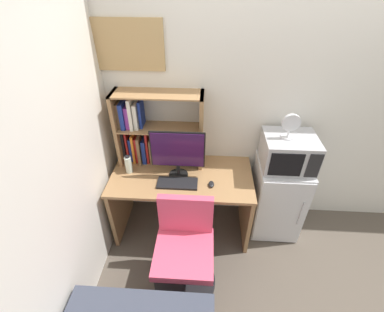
{
  "coord_description": "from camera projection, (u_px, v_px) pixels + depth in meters",
  "views": [
    {
      "loc": [
        -0.67,
        -2.25,
        2.35
      ],
      "look_at": [
        -0.78,
        -0.37,
        0.98
      ],
      "focal_mm": 24.85,
      "sensor_mm": 36.0,
      "label": 1
    }
  ],
  "objects": [
    {
      "name": "wall_corkboard",
      "position": [
        122.0,
        45.0,
        2.16
      ],
      "size": [
        0.7,
        0.02,
        0.41
      ],
      "primitive_type": "cube",
      "color": "tan"
    },
    {
      "name": "desk_chair",
      "position": [
        185.0,
        252.0,
        2.25
      ],
      "size": [
        0.55,
        0.55,
        0.86
      ],
      "color": "black",
      "rests_on": "ground_plane"
    },
    {
      "name": "desk_fan",
      "position": [
        290.0,
        125.0,
        2.22
      ],
      "size": [
        0.15,
        0.11,
        0.23
      ],
      "color": "silver",
      "rests_on": "microwave"
    },
    {
      "name": "mini_fridge",
      "position": [
        277.0,
        197.0,
        2.71
      ],
      "size": [
        0.47,
        0.49,
        0.83
      ],
      "color": "silver",
      "rests_on": "ground_plane"
    },
    {
      "name": "wall_back",
      "position": [
        326.0,
        107.0,
        2.39
      ],
      "size": [
        6.4,
        0.04,
        2.6
      ],
      "primitive_type": "cube",
      "color": "silver",
      "rests_on": "ground_plane"
    },
    {
      "name": "computer_mouse",
      "position": [
        211.0,
        184.0,
        2.38
      ],
      "size": [
        0.05,
        0.09,
        0.03
      ],
      "primitive_type": "ellipsoid",
      "color": "black",
      "rests_on": "desk"
    },
    {
      "name": "monitor",
      "position": [
        178.0,
        152.0,
        2.34
      ],
      "size": [
        0.48,
        0.18,
        0.47
      ],
      "color": "black",
      "rests_on": "desk"
    },
    {
      "name": "keyboard",
      "position": [
        177.0,
        183.0,
        2.4
      ],
      "size": [
        0.36,
        0.16,
        0.02
      ],
      "primitive_type": "cube",
      "color": "black",
      "rests_on": "desk"
    },
    {
      "name": "hutch_bookshelf",
      "position": [
        146.0,
        129.0,
        2.49
      ],
      "size": [
        0.81,
        0.25,
        0.72
      ],
      "color": "#997047",
      "rests_on": "desk"
    },
    {
      "name": "desk",
      "position": [
        182.0,
        192.0,
        2.63
      ],
      "size": [
        1.33,
        0.66,
        0.73
      ],
      "color": "#997047",
      "rests_on": "ground_plane"
    },
    {
      "name": "microwave",
      "position": [
        288.0,
        152.0,
        2.38
      ],
      "size": [
        0.46,
        0.4,
        0.3
      ],
      "color": "#ADADB2",
      "rests_on": "mini_fridge"
    },
    {
      "name": "water_bottle",
      "position": [
        128.0,
        164.0,
        2.49
      ],
      "size": [
        0.06,
        0.06,
        0.19
      ],
      "color": "silver",
      "rests_on": "desk"
    }
  ]
}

